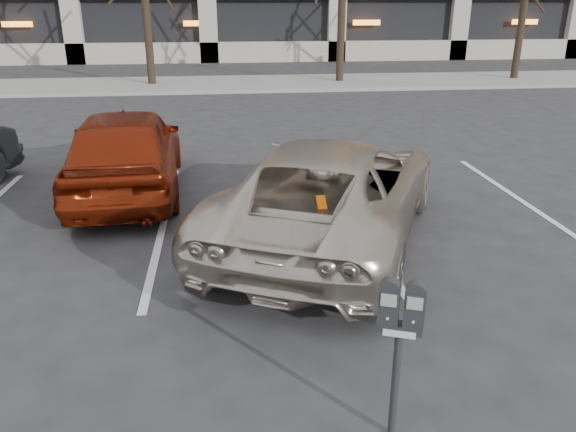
{
  "coord_description": "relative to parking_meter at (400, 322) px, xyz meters",
  "views": [
    {
      "loc": [
        -0.5,
        -5.4,
        3.01
      ],
      "look_at": [
        0.08,
        -0.47,
        1.09
      ],
      "focal_mm": 35.0,
      "sensor_mm": 36.0,
      "label": 1
    }
  ],
  "objects": [
    {
      "name": "ground",
      "position": [
        -0.65,
        2.22,
        -0.96
      ],
      "size": [
        140.0,
        140.0,
        0.0
      ],
      "primitive_type": "plane",
      "color": "#28282B",
      "rests_on": "ground"
    },
    {
      "name": "car_red",
      "position": [
        -2.73,
        5.96,
        -0.24
      ],
      "size": [
        1.92,
        4.32,
        1.44
      ],
      "primitive_type": "imported",
      "rotation": [
        0.0,
        0.0,
        3.19
      ],
      "color": "maroon",
      "rests_on": "ground"
    },
    {
      "name": "suv_silver",
      "position": [
        0.22,
        3.64,
        -0.27
      ],
      "size": [
        4.11,
        5.43,
        1.38
      ],
      "rotation": [
        0.0,
        0.0,
        2.72
      ],
      "color": "beige",
      "rests_on": "ground"
    },
    {
      "name": "sidewalk",
      "position": [
        -0.65,
        18.22,
        -0.9
      ],
      "size": [
        80.0,
        4.0,
        0.12
      ],
      "primitive_type": "cube",
      "color": "gray",
      "rests_on": "ground"
    },
    {
      "name": "stall_lines",
      "position": [
        -2.05,
        4.52,
        -0.95
      ],
      "size": [
        16.9,
        5.2,
        0.0
      ],
      "color": "silver",
      "rests_on": "ground"
    },
    {
      "name": "parking_meter",
      "position": [
        0.0,
        0.0,
        0.0
      ],
      "size": [
        0.34,
        0.23,
        1.25
      ],
      "rotation": [
        0.0,
        0.0,
        -0.37
      ],
      "color": "black",
      "rests_on": "ground"
    }
  ]
}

